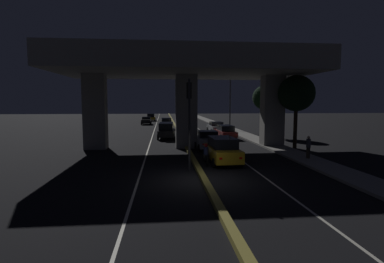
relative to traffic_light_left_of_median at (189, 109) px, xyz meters
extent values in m
plane|color=black|center=(0.57, -2.18, -3.73)|extent=(200.00, 200.00, 0.00)
cube|color=beige|center=(-2.88, 32.82, -3.72)|extent=(0.12, 126.00, 0.00)
cube|color=beige|center=(4.01, 32.82, -3.72)|extent=(0.12, 126.00, 0.00)
cube|color=olive|center=(0.57, 32.82, -3.61)|extent=(0.33, 126.00, 0.23)
cube|color=gray|center=(8.68, 25.82, -3.65)|extent=(2.19, 126.00, 0.16)
cube|color=gray|center=(-7.51, 9.59, -0.41)|extent=(1.91, 1.45, 6.63)
cube|color=gray|center=(8.64, 9.59, -0.41)|extent=(1.91, 1.45, 6.63)
cube|color=gray|center=(0.57, 9.59, -0.41)|extent=(1.91, 1.45, 6.63)
cube|color=gray|center=(0.57, 9.59, 3.84)|extent=(22.50, 10.97, 1.88)
cube|color=#333335|center=(0.57, 9.59, 5.23)|extent=(22.50, 0.40, 0.90)
cylinder|color=black|center=(0.00, -0.10, -0.98)|extent=(0.14, 0.14, 5.49)
cube|color=black|center=(0.00, 0.08, 1.09)|extent=(0.30, 0.28, 0.95)
sphere|color=red|center=(0.00, 0.23, 1.38)|extent=(0.18, 0.18, 0.18)
sphere|color=black|center=(0.00, 0.23, 1.09)|extent=(0.18, 0.18, 0.18)
sphere|color=black|center=(0.00, 0.23, 0.79)|extent=(0.18, 0.18, 0.18)
cylinder|color=#2D2D30|center=(8.32, 25.93, 0.64)|extent=(0.18, 0.18, 8.73)
cylinder|color=#2D2D30|center=(7.24, 25.93, 4.86)|extent=(2.15, 0.10, 0.10)
ellipsoid|color=#F2B759|center=(6.16, 25.93, 4.76)|extent=(0.56, 0.32, 0.24)
cube|color=gold|center=(2.48, 2.33, -3.03)|extent=(1.89, 4.67, 0.77)
cube|color=black|center=(2.48, 2.33, -2.31)|extent=(1.63, 2.82, 0.67)
cylinder|color=black|center=(1.57, 3.84, -3.41)|extent=(0.22, 0.63, 0.63)
cylinder|color=black|center=(3.30, 3.88, -3.41)|extent=(0.22, 0.63, 0.63)
cylinder|color=black|center=(1.65, 0.78, -3.41)|extent=(0.22, 0.63, 0.63)
cylinder|color=black|center=(3.38, 0.83, -3.41)|extent=(0.22, 0.63, 0.63)
cube|color=red|center=(1.92, -0.01, -2.99)|extent=(0.18, 0.03, 0.11)
cube|color=red|center=(3.16, 0.02, -2.99)|extent=(0.18, 0.03, 0.11)
cube|color=gray|center=(2.38, 8.58, -3.02)|extent=(1.86, 4.67, 0.78)
cube|color=black|center=(2.38, 8.47, -2.36)|extent=(1.60, 1.88, 0.54)
cylinder|color=black|center=(1.54, 10.13, -3.41)|extent=(0.21, 0.64, 0.63)
cylinder|color=black|center=(3.28, 10.10, -3.41)|extent=(0.21, 0.64, 0.63)
cylinder|color=black|center=(1.49, 7.07, -3.41)|extent=(0.21, 0.64, 0.63)
cylinder|color=black|center=(3.22, 7.04, -3.41)|extent=(0.21, 0.64, 0.63)
cube|color=red|center=(1.72, 6.26, -2.98)|extent=(0.18, 0.03, 0.11)
cube|color=red|center=(2.96, 6.24, -2.98)|extent=(0.18, 0.03, 0.11)
cube|color=#591414|center=(5.67, 16.51, -3.12)|extent=(1.85, 4.83, 0.58)
cube|color=black|center=(5.67, 16.51, -2.52)|extent=(1.59, 2.92, 0.62)
cylinder|color=black|center=(4.78, 18.06, -3.41)|extent=(0.22, 0.64, 0.63)
cylinder|color=black|center=(6.44, 18.11, -3.41)|extent=(0.22, 0.64, 0.63)
cylinder|color=black|center=(4.89, 14.90, -3.41)|extent=(0.22, 0.64, 0.63)
cylinder|color=black|center=(6.55, 14.96, -3.41)|extent=(0.22, 0.64, 0.63)
cube|color=red|center=(5.15, 14.09, -3.09)|extent=(0.18, 0.04, 0.11)
cube|color=red|center=(6.34, 14.13, -3.09)|extent=(0.18, 0.04, 0.11)
cube|color=gray|center=(5.79, 23.38, -3.09)|extent=(2.03, 4.74, 0.62)
cube|color=black|center=(5.79, 23.26, -2.51)|extent=(1.69, 1.94, 0.54)
cylinder|color=black|center=(4.83, 24.88, -3.40)|extent=(0.23, 0.65, 0.64)
cylinder|color=black|center=(6.61, 24.96, -3.40)|extent=(0.23, 0.65, 0.64)
cylinder|color=black|center=(4.97, 21.80, -3.40)|extent=(0.23, 0.65, 0.64)
cylinder|color=black|center=(6.75, 21.88, -3.40)|extent=(0.23, 0.65, 0.64)
cube|color=red|center=(5.26, 21.01, -3.06)|extent=(0.18, 0.04, 0.11)
cube|color=red|center=(6.53, 21.07, -3.06)|extent=(0.18, 0.04, 0.11)
cube|color=black|center=(-1.19, 17.06, -3.05)|extent=(1.99, 4.72, 0.70)
cube|color=black|center=(-1.19, 16.95, -2.30)|extent=(1.71, 3.41, 0.80)
cylinder|color=black|center=(-0.40, 15.49, -3.40)|extent=(0.23, 0.66, 0.65)
cylinder|color=black|center=(-2.12, 15.58, -3.40)|extent=(0.23, 0.66, 0.65)
cylinder|color=black|center=(-0.25, 18.55, -3.40)|extent=(0.23, 0.66, 0.65)
cylinder|color=black|center=(-1.97, 18.63, -3.40)|extent=(0.23, 0.66, 0.65)
cube|color=white|center=(-0.46, 19.36, -3.16)|extent=(0.18, 0.04, 0.11)
cube|color=white|center=(-1.69, 19.42, -3.16)|extent=(0.18, 0.04, 0.11)
cube|color=black|center=(-1.04, 29.45, -3.09)|extent=(1.73, 3.96, 0.67)
cube|color=black|center=(-1.04, 29.45, -2.37)|extent=(1.51, 2.38, 0.77)
cylinder|color=black|center=(-0.20, 28.16, -3.42)|extent=(0.21, 0.61, 0.61)
cylinder|color=black|center=(-1.84, 28.13, -3.42)|extent=(0.21, 0.61, 0.61)
cylinder|color=black|center=(-0.24, 30.76, -3.42)|extent=(0.21, 0.61, 0.61)
cylinder|color=black|center=(-1.88, 30.73, -3.42)|extent=(0.21, 0.61, 0.61)
cube|color=white|center=(-0.48, 31.43, -3.19)|extent=(0.18, 0.03, 0.11)
cube|color=white|center=(-1.66, 31.42, -3.19)|extent=(0.18, 0.03, 0.11)
cube|color=black|center=(-4.75, 40.14, -3.07)|extent=(1.76, 4.14, 0.69)
cube|color=black|center=(-4.75, 40.24, -2.50)|extent=(1.54, 1.66, 0.45)
cylinder|color=black|center=(-3.90, 38.78, -3.41)|extent=(0.20, 0.63, 0.63)
cylinder|color=black|center=(-5.59, 38.77, -3.41)|extent=(0.20, 0.63, 0.63)
cylinder|color=black|center=(-3.91, 41.50, -3.41)|extent=(0.20, 0.63, 0.63)
cylinder|color=black|center=(-5.61, 41.49, -3.41)|extent=(0.20, 0.63, 0.63)
cube|color=white|center=(-4.16, 42.22, -3.17)|extent=(0.18, 0.03, 0.11)
cube|color=white|center=(-5.37, 42.21, -3.17)|extent=(0.18, 0.03, 0.11)
cube|color=gold|center=(-4.33, 52.18, -3.11)|extent=(1.81, 4.65, 0.58)
cube|color=black|center=(-4.33, 52.06, -2.42)|extent=(1.59, 3.35, 0.79)
cylinder|color=black|center=(-3.46, 50.64, -3.40)|extent=(0.20, 0.65, 0.65)
cylinder|color=black|center=(-5.21, 50.65, -3.40)|extent=(0.20, 0.65, 0.65)
cylinder|color=black|center=(-3.45, 53.71, -3.40)|extent=(0.20, 0.65, 0.65)
cylinder|color=black|center=(-5.19, 53.72, -3.40)|extent=(0.20, 0.65, 0.65)
cube|color=white|center=(-3.69, 54.51, -3.20)|extent=(0.18, 0.03, 0.11)
cube|color=white|center=(-4.94, 54.51, -3.20)|extent=(0.18, 0.03, 0.11)
cylinder|color=black|center=(1.33, 2.70, -3.44)|extent=(0.10, 0.57, 0.57)
cylinder|color=black|center=(1.29, 1.33, -3.44)|extent=(0.12, 0.57, 0.57)
cube|color=black|center=(1.31, 2.01, -3.22)|extent=(0.27, 1.05, 0.32)
cylinder|color=navy|center=(1.31, 2.01, -2.82)|extent=(0.33, 0.33, 0.48)
sphere|color=#B21919|center=(1.31, 2.01, -2.46)|extent=(0.24, 0.24, 0.24)
cube|color=red|center=(1.28, 1.28, -3.22)|extent=(0.08, 0.03, 0.08)
cylinder|color=black|center=(1.27, 10.16, -3.42)|extent=(0.09, 0.62, 0.62)
cylinder|color=black|center=(1.30, 8.95, -3.42)|extent=(0.11, 0.62, 0.62)
cube|color=navy|center=(1.29, 9.56, -3.20)|extent=(0.26, 0.93, 0.32)
cylinder|color=#26593F|center=(1.29, 9.56, -2.78)|extent=(0.33, 0.33, 0.51)
sphere|color=black|center=(1.29, 9.56, -2.41)|extent=(0.24, 0.24, 0.24)
cube|color=red|center=(1.30, 8.90, -3.20)|extent=(0.08, 0.03, 0.08)
cylinder|color=#2D261E|center=(8.73, 2.56, -3.19)|extent=(0.27, 0.27, 0.76)
cylinder|color=#3F3F44|center=(8.73, 2.56, -2.49)|extent=(0.31, 0.31, 0.63)
sphere|color=tan|center=(8.73, 2.56, -2.07)|extent=(0.21, 0.21, 0.21)
cylinder|color=#2D2116|center=(10.33, 8.26, -1.85)|extent=(0.34, 0.34, 3.74)
sphere|color=black|center=(10.33, 8.26, 1.23)|extent=(3.23, 3.23, 3.23)
cylinder|color=#38281C|center=(10.99, 18.56, -1.91)|extent=(0.35, 0.35, 3.63)
sphere|color=black|center=(10.99, 18.56, 1.03)|extent=(3.00, 3.00, 3.00)
camera|label=1|loc=(-1.53, -17.59, 0.35)|focal=28.00mm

